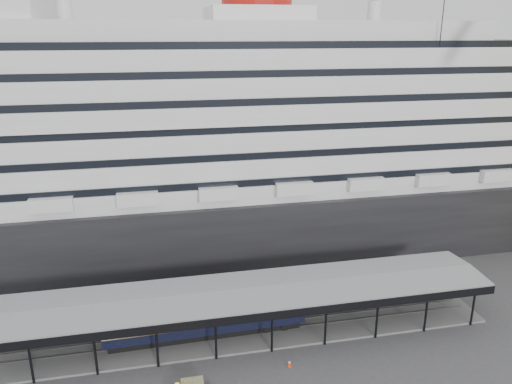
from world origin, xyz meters
TOP-DOWN VIEW (x-y plane):
  - ground at (0.00, 0.00)m, footprint 200.00×200.00m
  - cruise_ship at (0.05, 32.00)m, footprint 130.00×30.00m
  - platform_canopy at (0.00, 5.00)m, footprint 56.00×9.18m
  - pullman_carriage at (-3.42, 5.00)m, footprint 21.55×3.27m
  - traffic_cone_left at (-5.43, -2.54)m, footprint 0.38×0.38m
  - traffic_cone_right at (3.99, -1.84)m, footprint 0.40×0.40m

SIDE VIEW (x-z plane):
  - ground at x=0.00m, z-range 0.00..0.00m
  - traffic_cone_left at x=-5.43m, z-range 0.00..0.70m
  - traffic_cone_right at x=3.99m, z-range 0.00..0.76m
  - platform_canopy at x=0.00m, z-range -0.29..5.01m
  - pullman_carriage at x=-3.42m, z-range -7.98..13.12m
  - cruise_ship at x=0.05m, z-range -3.60..40.30m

